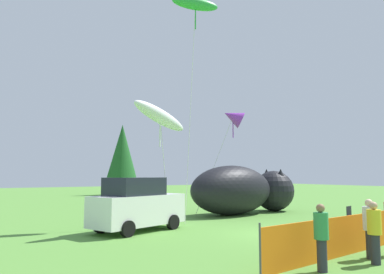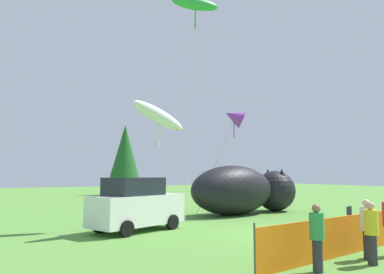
{
  "view_description": "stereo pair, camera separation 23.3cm",
  "coord_description": "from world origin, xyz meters",
  "px_view_note": "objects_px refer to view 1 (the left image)",
  "views": [
    {
      "loc": [
        -10.77,
        -10.65,
        2.32
      ],
      "look_at": [
        -1.03,
        5.04,
        4.16
      ],
      "focal_mm": 35.0,
      "sensor_mm": 36.0,
      "label": 1
    },
    {
      "loc": [
        -10.57,
        -10.78,
        2.32
      ],
      "look_at": [
        -1.03,
        5.04,
        4.16
      ],
      "focal_mm": 35.0,
      "sensor_mm": 36.0,
      "label": 2
    }
  ],
  "objects_px": {
    "folding_chair": "(353,216)",
    "kite_white_ghost": "(160,117)",
    "inflatable_cat": "(243,192)",
    "spectator_in_yellow_shirt": "(370,226)",
    "spectator_in_blue_shirt": "(321,235)",
    "kite_purple_delta": "(233,117)",
    "kite_green_fish": "(195,5)",
    "spectator_in_black_shirt": "(374,230)",
    "parked_car": "(137,205)"
  },
  "relations": [
    {
      "from": "spectator_in_blue_shirt",
      "to": "kite_purple_delta",
      "type": "bearing_deg",
      "value": 60.58
    },
    {
      "from": "spectator_in_blue_shirt",
      "to": "kite_white_ghost",
      "type": "xyz_separation_m",
      "value": [
        -0.34,
        7.9,
        3.88
      ]
    },
    {
      "from": "folding_chair",
      "to": "kite_purple_delta",
      "type": "bearing_deg",
      "value": 167.4
    },
    {
      "from": "folding_chair",
      "to": "spectator_in_blue_shirt",
      "type": "xyz_separation_m",
      "value": [
        -7.11,
        -4.16,
        0.34
      ]
    },
    {
      "from": "folding_chair",
      "to": "kite_white_ghost",
      "type": "relative_size",
      "value": 0.17
    },
    {
      "from": "parked_car",
      "to": "folding_chair",
      "type": "distance_m",
      "value": 9.26
    },
    {
      "from": "kite_purple_delta",
      "to": "folding_chair",
      "type": "bearing_deg",
      "value": -87.3
    },
    {
      "from": "parked_car",
      "to": "spectator_in_black_shirt",
      "type": "xyz_separation_m",
      "value": [
        2.96,
        -8.49,
        -0.19
      ]
    },
    {
      "from": "parked_car",
      "to": "spectator_in_black_shirt",
      "type": "bearing_deg",
      "value": -90.3
    },
    {
      "from": "inflatable_cat",
      "to": "spectator_in_black_shirt",
      "type": "bearing_deg",
      "value": -120.61
    },
    {
      "from": "folding_chair",
      "to": "spectator_in_yellow_shirt",
      "type": "xyz_separation_m",
      "value": [
        -4.85,
        -3.95,
        0.35
      ]
    },
    {
      "from": "kite_green_fish",
      "to": "kite_purple_delta",
      "type": "height_order",
      "value": "kite_green_fish"
    },
    {
      "from": "folding_chair",
      "to": "kite_white_ghost",
      "type": "distance_m",
      "value": 9.35
    },
    {
      "from": "spectator_in_blue_shirt",
      "to": "spectator_in_black_shirt",
      "type": "relative_size",
      "value": 1.0
    },
    {
      "from": "inflatable_cat",
      "to": "kite_white_ghost",
      "type": "distance_m",
      "value": 8.56
    },
    {
      "from": "parked_car",
      "to": "spectator_in_blue_shirt",
      "type": "xyz_separation_m",
      "value": [
        1.18,
        -8.25,
        -0.19
      ]
    },
    {
      "from": "parked_car",
      "to": "folding_chair",
      "type": "bearing_deg",
      "value": -45.84
    },
    {
      "from": "spectator_in_black_shirt",
      "to": "folding_chair",
      "type": "bearing_deg",
      "value": 39.48
    },
    {
      "from": "inflatable_cat",
      "to": "folding_chair",
      "type": "bearing_deg",
      "value": -94.23
    },
    {
      "from": "inflatable_cat",
      "to": "spectator_in_yellow_shirt",
      "type": "distance_m",
      "value": 11.86
    },
    {
      "from": "spectator_in_yellow_shirt",
      "to": "kite_purple_delta",
      "type": "relative_size",
      "value": 0.25
    },
    {
      "from": "parked_car",
      "to": "spectator_in_blue_shirt",
      "type": "bearing_deg",
      "value": -101.42
    },
    {
      "from": "spectator_in_yellow_shirt",
      "to": "spectator_in_black_shirt",
      "type": "bearing_deg",
      "value": -137.41
    },
    {
      "from": "folding_chair",
      "to": "kite_white_ghost",
      "type": "xyz_separation_m",
      "value": [
        -7.45,
        3.75,
        4.21
      ]
    },
    {
      "from": "parked_car",
      "to": "kite_purple_delta",
      "type": "relative_size",
      "value": 0.67
    },
    {
      "from": "inflatable_cat",
      "to": "kite_purple_delta",
      "type": "bearing_deg",
      "value": 86.21
    },
    {
      "from": "spectator_in_blue_shirt",
      "to": "kite_white_ghost",
      "type": "relative_size",
      "value": 0.29
    },
    {
      "from": "folding_chair",
      "to": "spectator_in_blue_shirt",
      "type": "bearing_deg",
      "value": -75.01
    },
    {
      "from": "spectator_in_blue_shirt",
      "to": "kite_green_fish",
      "type": "height_order",
      "value": "kite_green_fish"
    },
    {
      "from": "spectator_in_black_shirt",
      "to": "kite_green_fish",
      "type": "relative_size",
      "value": 0.14
    },
    {
      "from": "kite_purple_delta",
      "to": "kite_green_fish",
      "type": "bearing_deg",
      "value": -146.91
    },
    {
      "from": "inflatable_cat",
      "to": "spectator_in_yellow_shirt",
      "type": "relative_size",
      "value": 4.9
    },
    {
      "from": "kite_purple_delta",
      "to": "spectator_in_blue_shirt",
      "type": "bearing_deg",
      "value": -119.42
    },
    {
      "from": "parked_car",
      "to": "spectator_in_black_shirt",
      "type": "relative_size",
      "value": 2.74
    },
    {
      "from": "inflatable_cat",
      "to": "spectator_in_blue_shirt",
      "type": "height_order",
      "value": "inflatable_cat"
    },
    {
      "from": "inflatable_cat",
      "to": "spectator_in_black_shirt",
      "type": "distance_m",
      "value": 12.45
    },
    {
      "from": "inflatable_cat",
      "to": "kite_white_ghost",
      "type": "height_order",
      "value": "kite_white_ghost"
    },
    {
      "from": "spectator_in_blue_shirt",
      "to": "spectator_in_black_shirt",
      "type": "distance_m",
      "value": 1.8
    },
    {
      "from": "parked_car",
      "to": "kite_white_ghost",
      "type": "xyz_separation_m",
      "value": [
        0.84,
        -0.35,
        3.69
      ]
    },
    {
      "from": "spectator_in_black_shirt",
      "to": "kite_white_ghost",
      "type": "height_order",
      "value": "kite_white_ghost"
    },
    {
      "from": "kite_green_fish",
      "to": "kite_purple_delta",
      "type": "bearing_deg",
      "value": 33.09
    },
    {
      "from": "spectator_in_yellow_shirt",
      "to": "spectator_in_blue_shirt",
      "type": "xyz_separation_m",
      "value": [
        -2.26,
        -0.2,
        -0.01
      ]
    },
    {
      "from": "inflatable_cat",
      "to": "kite_purple_delta",
      "type": "xyz_separation_m",
      "value": [
        -0.04,
        0.81,
        4.54
      ]
    },
    {
      "from": "parked_car",
      "to": "kite_white_ghost",
      "type": "bearing_deg",
      "value": -42.34
    },
    {
      "from": "parked_car",
      "to": "folding_chair",
      "type": "height_order",
      "value": "parked_car"
    },
    {
      "from": "kite_white_ghost",
      "to": "spectator_in_yellow_shirt",
      "type": "bearing_deg",
      "value": -71.35
    },
    {
      "from": "folding_chair",
      "to": "spectator_in_black_shirt",
      "type": "distance_m",
      "value": 6.91
    },
    {
      "from": "kite_green_fish",
      "to": "spectator_in_yellow_shirt",
      "type": "bearing_deg",
      "value": -88.84
    },
    {
      "from": "parked_car",
      "to": "kite_green_fish",
      "type": "relative_size",
      "value": 0.39
    },
    {
      "from": "kite_green_fish",
      "to": "kite_white_ghost",
      "type": "bearing_deg",
      "value": -157.21
    }
  ]
}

